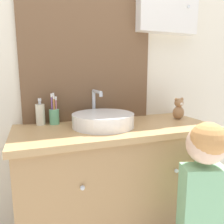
{
  "coord_description": "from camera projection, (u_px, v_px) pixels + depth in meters",
  "views": [
    {
      "loc": [
        -0.47,
        -0.88,
        1.14
      ],
      "look_at": [
        -0.05,
        0.29,
        0.91
      ],
      "focal_mm": 35.0,
      "sensor_mm": 36.0,
      "label": 1
    }
  ],
  "objects": [
    {
      "name": "sink_basin",
      "position": [
        103.0,
        119.0,
        1.34
      ],
      "size": [
        0.38,
        0.43,
        0.21
      ],
      "color": "white",
      "rests_on": "vanity_counter"
    },
    {
      "name": "wall_back",
      "position": [
        105.0,
        51.0,
        1.53
      ],
      "size": [
        3.2,
        0.18,
        2.5
      ],
      "color": "beige",
      "rests_on": "ground_plane"
    },
    {
      "name": "toothbrush_holder",
      "position": [
        54.0,
        115.0,
        1.39
      ],
      "size": [
        0.06,
        0.06,
        0.2
      ],
      "color": "#66B27F",
      "rests_on": "vanity_counter"
    },
    {
      "name": "vanity_counter",
      "position": [
        116.0,
        186.0,
        1.42
      ],
      "size": [
        1.22,
        0.52,
        0.81
      ],
      "color": "#A37A4C",
      "rests_on": "ground_plane"
    },
    {
      "name": "teddy_bear",
      "position": [
        179.0,
        109.0,
        1.54
      ],
      "size": [
        0.08,
        0.07,
        0.15
      ],
      "color": "#9E7047",
      "rests_on": "vanity_counter"
    },
    {
      "name": "soap_dispenser",
      "position": [
        40.0,
        114.0,
        1.37
      ],
      "size": [
        0.06,
        0.06,
        0.17
      ],
      "color": "beige",
      "rests_on": "vanity_counter"
    },
    {
      "name": "child_figure",
      "position": [
        203.0,
        188.0,
        1.08
      ],
      "size": [
        0.3,
        0.41,
        0.91
      ],
      "color": "slate",
      "rests_on": "ground_plane"
    }
  ]
}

